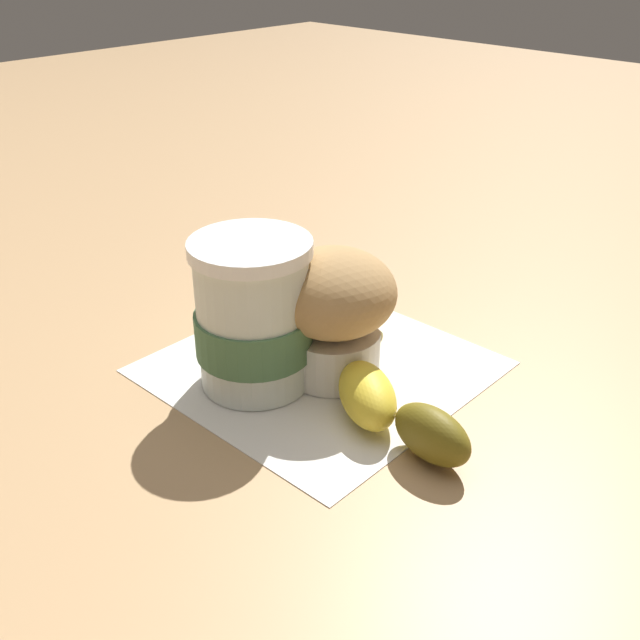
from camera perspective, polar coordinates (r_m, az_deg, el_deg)
name	(u,v)px	position (r m, az deg, el deg)	size (l,w,h in m)	color
ground_plane	(320,367)	(0.59, 0.00, -3.61)	(3.00, 3.00, 0.00)	tan
paper_napkin	(320,366)	(0.59, 0.00, -3.55)	(0.23, 0.23, 0.00)	white
coffee_cup	(253,318)	(0.55, -5.09, 0.17)	(0.09, 0.09, 0.12)	silver
muffin	(334,308)	(0.56, 1.04, 0.92)	(0.09, 0.09, 0.10)	white
banana	(371,370)	(0.55, 3.89, -3.86)	(0.15, 0.19, 0.04)	yellow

